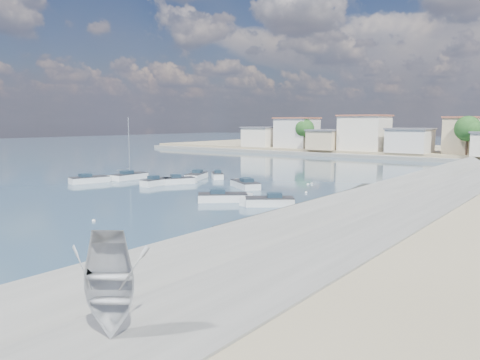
# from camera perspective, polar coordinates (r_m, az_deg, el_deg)

# --- Properties ---
(ground) EXTENTS (400.00, 400.00, 0.00)m
(ground) POSITION_cam_1_polar(r_m,az_deg,el_deg) (75.33, 14.50, 0.69)
(ground) COLOR #2F455F
(ground) RESTS_ON ground
(seawall_walkway) EXTENTS (5.00, 90.00, 1.80)m
(seawall_walkway) POSITION_cam_1_polar(r_m,az_deg,el_deg) (43.93, 23.00, -2.97)
(seawall_walkway) COLOR slate
(seawall_walkway) RESTS_ON ground
(breakwater) EXTENTS (2.00, 31.02, 0.35)m
(breakwater) POSITION_cam_1_polar(r_m,az_deg,el_deg) (47.90, 9.31, -2.57)
(breakwater) COLOR black
(breakwater) RESTS_ON ground
(far_shore_land) EXTENTS (160.00, 40.00, 1.40)m
(far_shore_land) POSITION_cam_1_polar(r_m,az_deg,el_deg) (124.68, 23.92, 3.10)
(far_shore_land) COLOR gray
(far_shore_land) RESTS_ON ground
(far_shore_quay) EXTENTS (160.00, 2.50, 0.80)m
(far_shore_quay) POSITION_cam_1_polar(r_m,az_deg,el_deg) (104.44, 21.18, 2.39)
(far_shore_quay) COLOR slate
(far_shore_quay) RESTS_ON ground
(shore_trees) EXTENTS (74.56, 38.32, 7.92)m
(shore_trees) POSITION_cam_1_polar(r_m,az_deg,el_deg) (99.33, 25.50, 5.33)
(shore_trees) COLOR #38281E
(shore_trees) RESTS_ON ground
(motorboat_a) EXTENTS (1.68, 4.65, 1.48)m
(motorboat_a) POSITION_cam_1_polar(r_m,az_deg,el_deg) (61.46, -10.05, -0.26)
(motorboat_a) COLOR white
(motorboat_a) RESTS_ON ground
(motorboat_b) EXTENTS (3.45, 4.39, 1.48)m
(motorboat_b) POSITION_cam_1_polar(r_m,az_deg,el_deg) (62.41, -7.26, -0.09)
(motorboat_b) COLOR white
(motorboat_b) RESTS_ON ground
(motorboat_c) EXTENTS (5.68, 4.65, 1.48)m
(motorboat_c) POSITION_cam_1_polar(r_m,az_deg,el_deg) (58.26, 0.52, -0.55)
(motorboat_c) COLOR white
(motorboat_c) RESTS_ON ground
(motorboat_d) EXTENTS (4.87, 4.47, 1.48)m
(motorboat_d) POSITION_cam_1_polar(r_m,az_deg,el_deg) (45.77, 3.29, -2.68)
(motorboat_d) COLOR white
(motorboat_d) RESTS_ON ground
(motorboat_e) EXTENTS (3.33, 5.69, 1.48)m
(motorboat_e) POSITION_cam_1_polar(r_m,az_deg,el_deg) (66.10, -17.68, 0.03)
(motorboat_e) COLOR white
(motorboat_e) RESTS_ON ground
(motorboat_f) EXTENTS (3.59, 3.55, 1.48)m
(motorboat_f) POSITION_cam_1_polar(r_m,az_deg,el_deg) (67.77, -2.78, 0.53)
(motorboat_f) COLOR white
(motorboat_f) RESTS_ON ground
(motorboat_g) EXTENTS (3.88, 5.59, 1.48)m
(motorboat_g) POSITION_cam_1_polar(r_m,az_deg,el_deg) (67.03, -5.39, 0.43)
(motorboat_g) COLOR white
(motorboat_g) RESTS_ON ground
(motorboat_h) EXTENTS (5.09, 4.82, 1.48)m
(motorboat_h) POSITION_cam_1_polar(r_m,az_deg,el_deg) (48.27, -1.81, -2.16)
(motorboat_h) COLOR white
(motorboat_h) RESTS_ON ground
(sailboat) EXTENTS (2.10, 6.07, 9.00)m
(sailboat) POSITION_cam_1_polar(r_m,az_deg,el_deg) (68.58, -13.12, 0.46)
(sailboat) COLOR white
(sailboat) RESTS_ON ground
(mooring_buoys) EXTENTS (16.74, 31.75, 0.32)m
(mooring_buoys) POSITION_cam_1_polar(r_m,az_deg,el_deg) (50.06, 5.53, -2.23)
(mooring_buoys) COLOR silver
(mooring_buoys) RESTS_ON ground
(overturned_dinghy) EXTENTS (3.63, 3.19, 0.63)m
(overturned_dinghy) POSITION_cam_1_polar(r_m,az_deg,el_deg) (15.03, -15.50, -16.93)
(overturned_dinghy) COLOR #A5A8AD
(overturned_dinghy) RESTS_ON seawall_walkway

